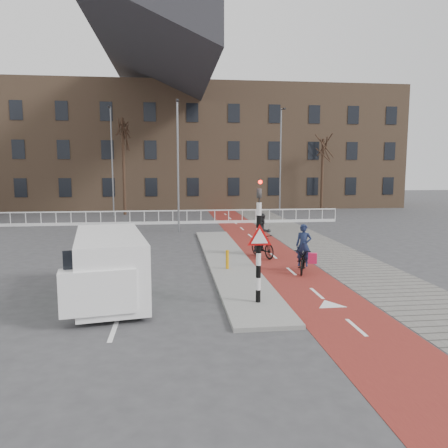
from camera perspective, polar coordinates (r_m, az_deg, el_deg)
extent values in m
plane|color=#38383A|center=(14.87, 5.24, -8.16)|extent=(120.00, 120.00, 0.00)
cube|color=maroon|center=(24.75, 3.83, -1.89)|extent=(2.50, 60.00, 0.01)
cube|color=slate|center=(25.42, 10.05, -1.74)|extent=(3.00, 60.00, 0.01)
cube|color=gray|center=(18.58, 0.55, -4.80)|extent=(1.80, 16.00, 0.12)
cylinder|color=black|center=(12.49, 4.54, -3.79)|extent=(0.14, 0.14, 2.88)
imported|color=black|center=(12.27, 4.62, 4.67)|extent=(0.13, 0.16, 0.80)
cylinder|color=#FF0C05|center=(12.12, 4.76, 5.49)|extent=(0.11, 0.02, 0.11)
cylinder|color=orange|center=(16.78, 0.43, -4.65)|extent=(0.12, 0.12, 0.72)
imported|color=black|center=(16.95, 10.31, -4.68)|extent=(1.19, 1.86, 0.92)
imported|color=#17203F|center=(16.84, 10.35, -2.74)|extent=(0.68, 0.57, 1.61)
cube|color=#C81C4B|center=(16.50, 11.50, -4.40)|extent=(0.37, 0.30, 0.38)
imported|color=black|center=(19.47, 5.02, -2.77)|extent=(1.12, 1.89, 1.10)
imported|color=#232425|center=(19.38, 5.04, -1.16)|extent=(1.01, 0.90, 1.72)
cube|color=white|center=(13.58, -14.68, -5.19)|extent=(2.65, 4.94, 1.87)
cube|color=#1A792B|center=(13.76, -18.59, -5.59)|extent=(0.53, 2.96, 0.55)
cube|color=#1A792B|center=(13.50, -10.67, -5.58)|extent=(0.53, 2.96, 0.55)
cube|color=black|center=(11.57, -16.09, -5.37)|extent=(1.67, 0.34, 0.90)
cylinder|color=black|center=(12.23, -18.08, -10.34)|extent=(0.34, 0.69, 0.66)
cylinder|color=black|center=(12.28, -10.52, -10.02)|extent=(0.34, 0.69, 0.66)
cylinder|color=black|center=(15.30, -17.81, -6.78)|extent=(0.34, 0.69, 0.66)
cylinder|color=black|center=(15.34, -11.82, -6.54)|extent=(0.34, 0.69, 0.66)
cube|color=silver|center=(31.22, -10.39, 1.67)|extent=(28.00, 0.08, 0.08)
cube|color=silver|center=(31.32, -10.36, 0.13)|extent=(28.00, 0.10, 0.20)
cube|color=#7F6047|center=(46.06, -6.86, 9.82)|extent=(46.00, 10.00, 12.00)
cylinder|color=#301E15|center=(38.09, -12.97, 7.27)|extent=(0.25, 0.25, 8.09)
cylinder|color=#301E15|center=(42.09, 12.70, 6.28)|extent=(0.25, 0.25, 6.64)
cylinder|color=slate|center=(27.09, -6.03, 7.37)|extent=(0.12, 0.12, 8.00)
cylinder|color=slate|center=(37.24, -14.40, 7.84)|extent=(0.12, 0.12, 8.87)
cylinder|color=slate|center=(36.73, 7.37, 7.93)|extent=(0.12, 0.12, 8.77)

